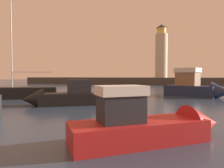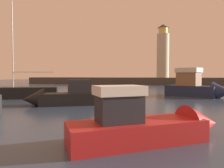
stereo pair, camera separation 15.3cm
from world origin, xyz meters
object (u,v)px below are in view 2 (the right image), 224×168
Objects in this scene: lighthouse at (163,52)px; motorboat_0 at (198,87)px; motorboat_1 at (156,125)px; sailboat_moored at (21,92)px; motorboat_3 at (61,97)px.

lighthouse is 1.97× the size of motorboat_0.
sailboat_moored is (-16.82, 13.47, 0.05)m from motorboat_1.
motorboat_3 is at bearing -140.93° from motorboat_0.
sailboat_moored reaches higher than motorboat_3.
motorboat_0 is 1.19× the size of motorboat_3.
lighthouse reaches higher than sailboat_moored.
motorboat_1 is 12.85m from motorboat_3.
motorboat_0 is 1.21× the size of motorboat_1.
motorboat_3 is at bearing 135.31° from motorboat_1.
motorboat_3 reaches higher than motorboat_1.
sailboat_moored reaches higher than motorboat_0.
sailboat_moored is (-22.03, -7.21, -0.57)m from motorboat_0.
lighthouse is 2.39× the size of motorboat_1.
sailboat_moored reaches higher than motorboat_1.
sailboat_moored is at bearing 141.32° from motorboat_1.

